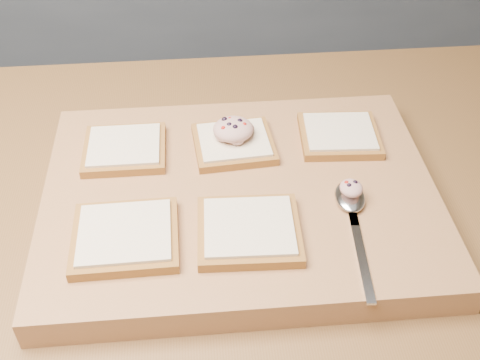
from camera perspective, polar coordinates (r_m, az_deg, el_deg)
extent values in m
cube|color=brown|center=(0.87, -7.63, -3.87)|extent=(2.00, 0.80, 0.06)
cube|color=slate|center=(2.29, -6.29, 14.49)|extent=(3.60, 0.60, 0.90)
cube|color=#A97448|center=(0.82, 0.00, -1.76)|extent=(0.53, 0.40, 0.04)
cube|color=olive|center=(0.88, -10.87, 2.86)|extent=(0.12, 0.11, 0.01)
cube|color=beige|center=(0.87, -10.94, 3.28)|extent=(0.10, 0.09, 0.00)
cube|color=olive|center=(0.87, -0.59, 3.42)|extent=(0.12, 0.11, 0.01)
cube|color=beige|center=(0.87, -0.59, 3.83)|extent=(0.10, 0.10, 0.00)
cube|color=olive|center=(0.90, 9.40, 4.17)|extent=(0.12, 0.11, 0.01)
cube|color=beige|center=(0.89, 9.45, 4.58)|extent=(0.10, 0.09, 0.00)
cube|color=olive|center=(0.75, -10.81, -5.36)|extent=(0.13, 0.12, 0.01)
cube|color=beige|center=(0.74, -10.90, -4.88)|extent=(0.11, 0.10, 0.00)
cube|color=olive|center=(0.74, 0.85, -4.88)|extent=(0.13, 0.12, 0.01)
cube|color=beige|center=(0.74, 0.86, -4.40)|extent=(0.11, 0.10, 0.00)
ellipsoid|color=tan|center=(0.86, -0.64, 4.84)|extent=(0.06, 0.06, 0.03)
sphere|color=black|center=(0.86, -0.02, 5.57)|extent=(0.01, 0.01, 0.01)
sphere|color=black|center=(0.86, -1.48, 5.72)|extent=(0.01, 0.01, 0.01)
sphere|color=black|center=(0.85, -0.46, 5.00)|extent=(0.01, 0.01, 0.01)
sphere|color=black|center=(0.85, -1.02, 5.21)|extent=(0.01, 0.01, 0.01)
sphere|color=#A5140C|center=(0.86, 0.41, 5.27)|extent=(0.01, 0.01, 0.01)
sphere|color=#A5140C|center=(0.87, -0.97, 5.77)|extent=(0.01, 0.01, 0.01)
sphere|color=#A5140C|center=(0.85, -1.59, 4.93)|extent=(0.01, 0.01, 0.01)
ellipsoid|color=silver|center=(0.80, 10.37, -1.55)|extent=(0.04, 0.06, 0.01)
cube|color=silver|center=(0.78, 10.64, -3.32)|extent=(0.01, 0.04, 0.00)
cube|color=silver|center=(0.74, 11.38, -6.83)|extent=(0.02, 0.15, 0.00)
ellipsoid|color=tan|center=(0.79, 10.50, -0.76)|extent=(0.03, 0.03, 0.02)
sphere|color=black|center=(0.79, 10.86, -0.26)|extent=(0.01, 0.01, 0.01)
sphere|color=black|center=(0.78, 10.31, -0.54)|extent=(0.01, 0.01, 0.01)
sphere|color=#A5140C|center=(0.79, 10.07, -0.26)|extent=(0.01, 0.01, 0.01)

